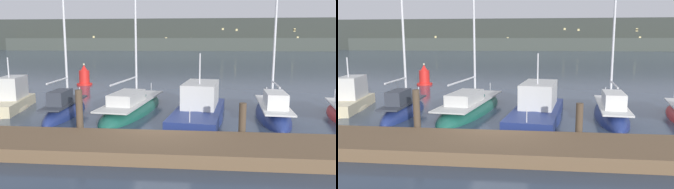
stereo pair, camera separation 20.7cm
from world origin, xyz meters
The scene contains 11 objects.
ground_plane centered at (0.00, 0.00, 0.00)m, with size 400.00×400.00×0.00m, color #2D3D51.
dock centered at (0.00, -2.07, 0.23)m, with size 39.00×2.80×0.45m, color brown.
mooring_pile_2 centered at (-3.27, -0.42, 0.98)m, with size 0.28×0.28×1.96m, color #4C3D2D.
mooring_pile_3 centered at (3.27, -0.42, 0.77)m, with size 0.28×0.28×1.53m, color #4C3D2D.
motorboat_berth_3 centered at (-9.15, 4.43, 0.31)m, with size 2.57×5.20×3.56m.
sailboat_berth_4 centered at (-5.47, 3.30, 0.16)m, with size 1.44×5.25×8.81m.
sailboat_berth_5 centered at (-2.12, 4.68, 0.11)m, with size 3.14×8.50×10.72m.
motorboat_berth_6 centered at (1.59, 3.18, 0.28)m, with size 3.26×7.22×3.90m.
sailboat_berth_7 centered at (5.38, 3.94, 0.13)m, with size 2.15×6.53×9.22m.
channel_buoy centered at (-8.62, 15.12, 0.71)m, with size 1.35×1.35×1.92m.
hillside_backdrop centered at (-0.52, 127.04, 5.86)m, with size 240.00×23.00×12.70m.
Camera 2 is at (1.76, -13.02, 3.91)m, focal length 35.00 mm.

